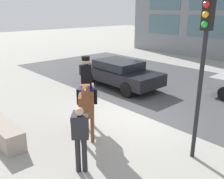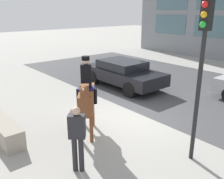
# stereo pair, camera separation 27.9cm
# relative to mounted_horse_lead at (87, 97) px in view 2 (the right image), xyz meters

# --- Properties ---
(ground_plane) EXTENTS (80.00, 80.00, 0.00)m
(ground_plane) POSITION_rel_mounted_horse_lead_xyz_m (0.02, 1.93, -1.26)
(ground_plane) COLOR #9E9B93
(road_surface) EXTENTS (23.58, 8.50, 0.01)m
(road_surface) POSITION_rel_mounted_horse_lead_xyz_m (0.02, 6.68, -1.26)
(road_surface) COLOR #444447
(road_surface) RESTS_ON ground_plane
(mounted_horse_lead) EXTENTS (1.69, 1.42, 2.52)m
(mounted_horse_lead) POSITION_rel_mounted_horse_lead_xyz_m (0.00, 0.00, 0.00)
(mounted_horse_lead) COLOR brown
(mounted_horse_lead) RESTS_ON ground_plane
(pedestrian_bystander) EXTENTS (0.88, 0.57, 1.71)m
(pedestrian_bystander) POSITION_rel_mounted_horse_lead_xyz_m (1.45, -1.28, -0.25)
(pedestrian_bystander) COLOR #232328
(pedestrian_bystander) RESTS_ON ground_plane
(street_car_near_lane) EXTENTS (4.51, 2.00, 1.36)m
(street_car_near_lane) POSITION_rel_mounted_horse_lead_xyz_m (-3.08, 4.35, -0.52)
(street_car_near_lane) COLOR black
(street_car_near_lane) RESTS_ON ground_plane
(traffic_light) EXTENTS (0.24, 0.29, 4.10)m
(traffic_light) POSITION_rel_mounted_horse_lead_xyz_m (2.96, 1.34, 1.48)
(traffic_light) COLOR black
(traffic_light) RESTS_ON ground_plane
(planter_ledge) EXTENTS (2.89, 0.56, 0.59)m
(planter_ledge) POSITION_rel_mounted_horse_lead_xyz_m (-1.75, -2.18, -0.97)
(planter_ledge) COLOR #9E9384
(planter_ledge) RESTS_ON ground_plane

